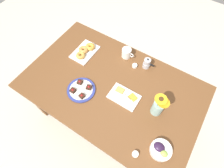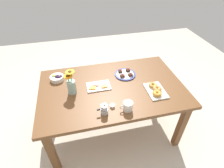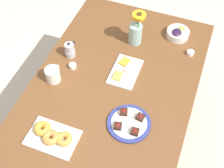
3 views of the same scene
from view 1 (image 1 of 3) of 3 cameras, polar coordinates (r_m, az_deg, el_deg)
name	(u,v)px [view 1 (image 1 of 3)]	position (r m, az deg, el deg)	size (l,w,h in m)	color
ground_plane	(112,115)	(2.25, 0.00, -10.03)	(6.00, 6.00, 0.00)	beige
dining_table	(112,91)	(1.65, 0.00, -2.19)	(1.60, 1.00, 0.74)	brown
coffee_mug	(127,53)	(1.74, 4.79, 10.11)	(0.13, 0.09, 0.10)	white
grape_bowl	(161,150)	(1.40, 15.57, -19.98)	(0.16, 0.16, 0.07)	white
cheese_platter	(124,96)	(1.52, 4.03, -4.08)	(0.26, 0.17, 0.03)	white
croissant_platter	(85,51)	(1.80, -8.81, 10.60)	(0.19, 0.28, 0.05)	white
jam_cup_honey	(135,154)	(1.38, 7.58, -21.76)	(0.05, 0.05, 0.03)	white
jam_cup_berry	(135,66)	(1.69, 7.43, 5.94)	(0.05, 0.05, 0.03)	white
dessert_plate	(81,90)	(1.57, -10.03, -1.87)	(0.25, 0.25, 0.05)	navy
flower_vase	(158,107)	(1.43, 14.79, -7.29)	(0.12, 0.11, 0.26)	#99C1B7
moka_pot	(147,63)	(1.68, 11.30, 6.59)	(0.11, 0.07, 0.12)	#B7B7BC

